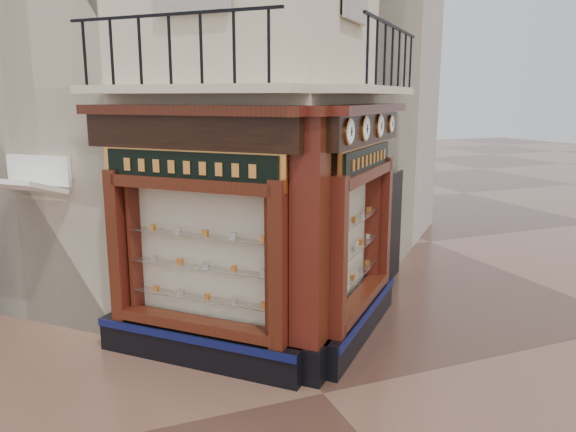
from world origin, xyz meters
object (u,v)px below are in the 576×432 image
clock_a (349,132)px  clock_b (365,129)px  clock_d (391,124)px  signboard_left (189,167)px  corner_pilaster (310,251)px  awning (33,336)px  clock_c (380,126)px  signboard_right (366,159)px

clock_a → clock_b: bearing=0.0°
clock_d → signboard_left: (-3.84, -0.77, -0.52)m
signboard_left → clock_a: bearing=-162.0°
corner_pilaster → clock_a: size_ratio=10.63×
clock_a → awning: 6.56m
clock_b → signboard_left: clock_b is taller
clock_c → awning: 7.01m
corner_pilaster → clock_c: bearing=-11.4°
clock_c → signboard_right: 0.65m
clock_b → clock_d: 1.73m
clock_a → clock_c: 1.73m
corner_pilaster → signboard_right: size_ratio=1.99×
clock_a → corner_pilaster: bearing=132.4°
corner_pilaster → clock_d: bearing=-8.3°
clock_b → signboard_left: bearing=125.2°
clock_b → awning: (-5.03, 2.60, -3.62)m
corner_pilaster → clock_c: corner_pilaster is taller
clock_d → signboard_right: 1.31m
clock_b → signboard_right: 0.75m
clock_d → awning: bearing=122.5°
clock_d → awning: size_ratio=0.23×
clock_a → awning: clock_a is taller
clock_d → corner_pilaster: bearing=171.7°
clock_a → signboard_right: clock_a is taller
clock_c → clock_d: (0.58, 0.58, 0.00)m
clock_b → clock_c: size_ratio=0.99×
signboard_right → clock_b: bearing=-168.3°
clock_b → awning: clock_b is taller
corner_pilaster → signboard_right: corner_pilaster is taller
signboard_right → clock_a: bearing=-175.4°
clock_c → awning: bearing=115.9°
awning → corner_pilaster: bearing=-174.3°
corner_pilaster → signboard_right: 2.12m
clock_b → clock_c: clock_c is taller
clock_d → signboard_left: clock_d is taller
clock_a → clock_d: size_ratio=1.18×
signboard_left → signboard_right: (2.92, 0.00, 0.00)m
clock_c → signboard_right: (-0.34, -0.18, -0.52)m
clock_c → signboard_right: clock_c is taller
clock_a → signboard_right: bearing=4.6°
corner_pilaster → signboard_right: (1.46, 1.01, 1.15)m
signboard_left → signboard_right: bearing=-135.0°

